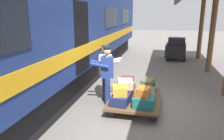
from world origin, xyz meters
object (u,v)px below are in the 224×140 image
Objects in this scene: suitcase_yellow_case at (120,91)px; suitcase_burgundy_valise at (127,80)px; suitcase_teal_softside at (144,101)px; suitcase_olive_duffel at (147,82)px; suitcase_black_hardshell at (147,88)px; suitcase_maroon_trunk at (124,92)px; suitcase_navy_fabric at (121,99)px; porter_in_overalls at (106,74)px; luggage_cart at (135,99)px; suitcase_orange_carryall at (143,92)px; suitcase_cream_canvas at (125,84)px; suitcase_gray_aluminum at (127,87)px; train_car at (35,33)px; suitcase_slate_roller at (146,94)px; porter_by_door at (106,70)px; baggage_tug at (176,49)px.

suitcase_yellow_case is 0.88× the size of suitcase_burgundy_valise.
suitcase_olive_duffel is (0.00, -1.05, 0.18)m from suitcase_teal_softside.
suitcase_black_hardshell is 1.12× the size of suitcase_maroon_trunk.
suitcase_black_hardshell is at bearing -96.05° from suitcase_olive_duffel.
porter_in_overalls is (0.54, -0.61, 0.50)m from suitcase_navy_fabric.
luggage_cart is at bearing -120.18° from suitcase_navy_fabric.
suitcase_yellow_case reaches higher than suitcase_maroon_trunk.
suitcase_teal_softside is at bearing 177.95° from suitcase_orange_carryall.
suitcase_olive_duffel is at bearing -140.27° from suitcase_maroon_trunk.
luggage_cart is at bearing -172.15° from suitcase_cream_canvas.
suitcase_gray_aluminum is 0.64m from suitcase_cream_canvas.
suitcase_black_hardshell is at bearing -139.32° from suitcase_maroon_trunk.
suitcase_gray_aluminum is at bearing 0.00° from suitcase_black_hardshell.
suitcase_navy_fabric is 0.62m from suitcase_teal_softside.
suitcase_olive_duffel is at bearing 178.20° from suitcase_gray_aluminum.
train_car reaches higher than porter_in_overalls.
train_car reaches higher than suitcase_maroon_trunk.
suitcase_olive_duffel is (-0.04, -1.04, -0.07)m from suitcase_orange_carryall.
suitcase_black_hardshell is at bearing -135.83° from suitcase_cream_canvas.
suitcase_burgundy_valise is 0.26× the size of porter_in_overalls.
suitcase_navy_fabric is 1.23m from suitcase_olive_duffel.
suitcase_cream_canvas reaches higher than suitcase_orange_carryall.
porter_by_door is (1.27, -0.45, 0.49)m from suitcase_slate_roller.
porter_in_overalls is (0.52, -0.60, 0.26)m from suitcase_yellow_case.
suitcase_slate_roller is at bearing -180.00° from luggage_cart.
suitcase_maroon_trunk is at bearing -90.00° from suitcase_navy_fabric.
train_car is 3.24m from suitcase_gray_aluminum.
suitcase_yellow_case is at bearing 39.26° from suitcase_slate_roller.
suitcase_navy_fabric is 1.36× the size of suitcase_burgundy_valise.
suitcase_black_hardshell is 1.17× the size of suitcase_olive_duffel.
suitcase_orange_carryall is 0.24× the size of porter_by_door.
baggage_tug reaches higher than suitcase_gray_aluminum.
train_car is 37.32× the size of suitcase_maroon_trunk.
train_car is at bearing -2.89° from suitcase_cream_canvas.
train_car is 3.75m from suitcase_slate_roller.
train_car is at bearing 6.92° from suitcase_olive_duffel.
suitcase_orange_carryall is 0.24× the size of porter_in_overalls.
porter_in_overalls is 7.49m from baggage_tug.
suitcase_maroon_trunk is at bearing -0.00° from luggage_cart.
train_car reaches higher than suitcase_gray_aluminum.
suitcase_cream_canvas is at bearing 93.20° from suitcase_gray_aluminum.
train_car is 3.67m from suitcase_orange_carryall.
suitcase_yellow_case is 0.49m from suitcase_cream_canvas.
suitcase_black_hardshell is (-0.62, 0.00, 0.00)m from suitcase_gray_aluminum.
porter_in_overalls is at bearing 21.43° from suitcase_black_hardshell.
suitcase_teal_softside is (-3.38, 0.64, -1.62)m from train_car.
suitcase_slate_roller is 0.64m from suitcase_cream_canvas.
suitcase_orange_carryall is 0.92× the size of suitcase_burgundy_valise.
suitcase_black_hardshell is 1.34× the size of suitcase_cream_canvas.
suitcase_burgundy_valise is at bearing -59.91° from suitcase_teal_softside.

